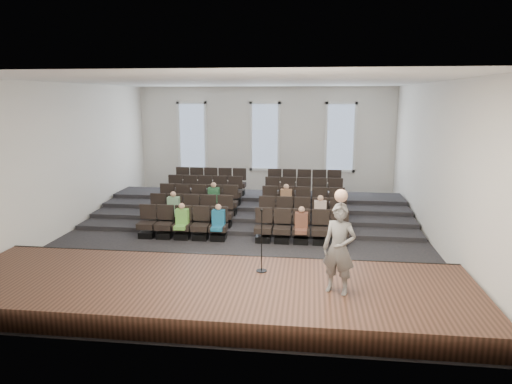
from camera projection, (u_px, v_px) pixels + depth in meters
ground at (244, 235)px, 15.23m from camera, size 14.00×14.00×0.00m
ceiling at (243, 81)px, 14.20m from camera, size 12.00×14.00×0.02m
wall_back at (265, 141)px, 21.54m from camera, size 12.00×0.04×5.00m
wall_front at (183, 217)px, 7.90m from camera, size 12.00×0.04×5.00m
wall_left at (67, 158)px, 15.43m from camera, size 0.04×14.00×5.00m
wall_right at (437, 165)px, 14.01m from camera, size 0.04×14.00×5.00m
stage at (210, 292)px, 10.23m from camera, size 11.80×3.60×0.50m
stage_lip at (225, 264)px, 11.95m from camera, size 11.80×0.06×0.52m
risers at (255, 207)px, 18.27m from camera, size 11.80×4.80×0.60m
seating_rows at (250, 205)px, 16.59m from camera, size 6.80×4.70×1.67m
windows at (265, 137)px, 21.43m from camera, size 8.44×0.10×3.24m
audience at (242, 210)px, 15.37m from camera, size 5.45×2.64×1.10m
speaker at (339, 249)px, 9.43m from camera, size 0.82×0.69×1.92m
mic_stand at (262, 253)px, 10.68m from camera, size 0.26×0.26×1.53m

